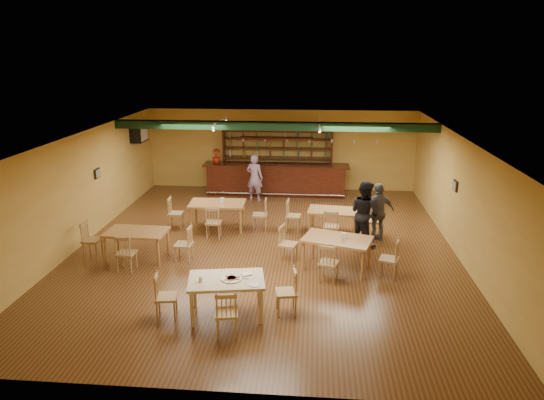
# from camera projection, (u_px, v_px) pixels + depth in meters

# --- Properties ---
(floor) EXTENTS (12.00, 12.00, 0.00)m
(floor) POSITION_uv_depth(u_px,v_px,m) (265.00, 247.00, 13.50)
(floor) COLOR #4E2D16
(floor) RESTS_ON ground
(ceiling_beam) EXTENTS (10.00, 0.30, 0.25)m
(ceiling_beam) POSITION_uv_depth(u_px,v_px,m) (274.00, 126.00, 15.34)
(ceiling_beam) COLOR black
(ceiling_beam) RESTS_ON ceiling
(track_rail_left) EXTENTS (0.05, 2.50, 0.05)m
(track_rail_left) POSITION_uv_depth(u_px,v_px,m) (220.00, 120.00, 16.04)
(track_rail_left) COLOR silver
(track_rail_left) RESTS_ON ceiling
(track_rail_right) EXTENTS (0.05, 2.50, 0.05)m
(track_rail_right) POSITION_uv_depth(u_px,v_px,m) (320.00, 121.00, 15.78)
(track_rail_right) COLOR silver
(track_rail_right) RESTS_ON ceiling
(ac_unit) EXTENTS (0.34, 0.70, 0.48)m
(ac_unit) POSITION_uv_depth(u_px,v_px,m) (139.00, 133.00, 17.22)
(ac_unit) COLOR silver
(ac_unit) RESTS_ON wall_left
(picture_left) EXTENTS (0.04, 0.34, 0.28)m
(picture_left) POSITION_uv_depth(u_px,v_px,m) (97.00, 173.00, 14.37)
(picture_left) COLOR black
(picture_left) RESTS_ON wall_left
(picture_right) EXTENTS (0.04, 0.34, 0.28)m
(picture_right) POSITION_uv_depth(u_px,v_px,m) (455.00, 186.00, 13.08)
(picture_right) COLOR black
(picture_right) RESTS_ON wall_right
(bar_counter) EXTENTS (5.28, 0.85, 1.13)m
(bar_counter) POSITION_uv_depth(u_px,v_px,m) (276.00, 179.00, 18.26)
(bar_counter) COLOR black
(bar_counter) RESTS_ON ground
(back_bar_hutch) EXTENTS (4.08, 0.40, 2.28)m
(back_bar_hutch) POSITION_uv_depth(u_px,v_px,m) (277.00, 160.00, 18.69)
(back_bar_hutch) COLOR black
(back_bar_hutch) RESTS_ON ground
(poinsettia) EXTENTS (0.38, 0.38, 0.53)m
(poinsettia) POSITION_uv_depth(u_px,v_px,m) (216.00, 156.00, 18.20)
(poinsettia) COLOR #A7230F
(poinsettia) RESTS_ON bar_counter
(dining_table_a) EXTENTS (1.65, 1.02, 0.81)m
(dining_table_a) POSITION_uv_depth(u_px,v_px,m) (218.00, 216.00, 14.77)
(dining_table_a) COLOR #A8713B
(dining_table_a) RESTS_ON ground
(dining_table_b) EXTENTS (1.50, 1.00, 0.71)m
(dining_table_b) POSITION_uv_depth(u_px,v_px,m) (333.00, 222.00, 14.41)
(dining_table_b) COLOR #A8713B
(dining_table_b) RESTS_ON ground
(dining_table_c) EXTENTS (1.54, 0.96, 0.76)m
(dining_table_c) POSITION_uv_depth(u_px,v_px,m) (137.00, 245.00, 12.62)
(dining_table_c) COLOR #A8713B
(dining_table_c) RESTS_ON ground
(dining_table_d) EXTENTS (1.80, 1.38, 0.80)m
(dining_table_d) POSITION_uv_depth(u_px,v_px,m) (337.00, 253.00, 12.05)
(dining_table_d) COLOR #A8713B
(dining_table_d) RESTS_ON ground
(near_table) EXTENTS (1.62, 1.19, 0.80)m
(near_table) POSITION_uv_depth(u_px,v_px,m) (227.00, 297.00, 9.93)
(near_table) COLOR tan
(near_table) RESTS_ON ground
(pizza_tray) EXTENTS (0.54, 0.54, 0.01)m
(pizza_tray) POSITION_uv_depth(u_px,v_px,m) (232.00, 279.00, 9.80)
(pizza_tray) COLOR silver
(pizza_tray) RESTS_ON near_table
(parmesan_shaker) EXTENTS (0.09, 0.09, 0.11)m
(parmesan_shaker) POSITION_uv_depth(u_px,v_px,m) (201.00, 279.00, 9.68)
(parmesan_shaker) COLOR #EAE5C6
(parmesan_shaker) RESTS_ON near_table
(napkin_stack) EXTENTS (0.25, 0.23, 0.03)m
(napkin_stack) POSITION_uv_depth(u_px,v_px,m) (246.00, 274.00, 9.98)
(napkin_stack) COLOR white
(napkin_stack) RESTS_ON near_table
(pizza_server) EXTENTS (0.33, 0.14, 0.00)m
(pizza_server) POSITION_uv_depth(u_px,v_px,m) (240.00, 277.00, 9.83)
(pizza_server) COLOR silver
(pizza_server) RESTS_ON pizza_tray
(side_plate) EXTENTS (0.25, 0.25, 0.01)m
(side_plate) POSITION_uv_depth(u_px,v_px,m) (254.00, 285.00, 9.56)
(side_plate) COLOR white
(side_plate) RESTS_ON near_table
(patron_bar) EXTENTS (0.68, 0.53, 1.65)m
(patron_bar) POSITION_uv_depth(u_px,v_px,m) (255.00, 178.00, 17.45)
(patron_bar) COLOR #82479B
(patron_bar) RESTS_ON ground
(patron_right_a) EXTENTS (1.08, 1.11, 1.80)m
(patron_right_a) POSITION_uv_depth(u_px,v_px,m) (364.00, 213.00, 13.43)
(patron_right_a) COLOR black
(patron_right_a) RESTS_ON ground
(patron_right_b) EXTENTS (1.05, 0.76, 1.65)m
(patron_right_b) POSITION_uv_depth(u_px,v_px,m) (378.00, 212.00, 13.73)
(patron_right_b) COLOR slate
(patron_right_b) RESTS_ON ground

